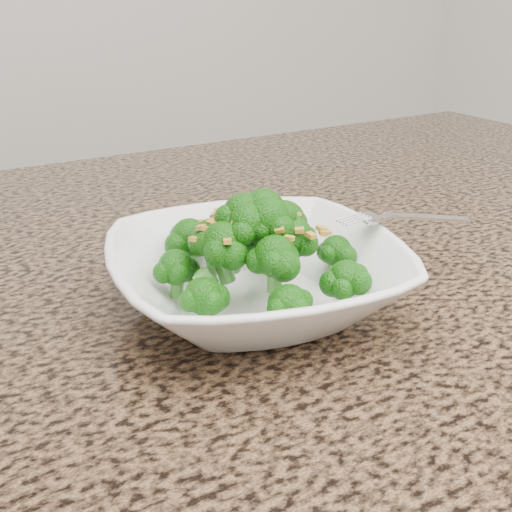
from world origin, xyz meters
TOP-DOWN VIEW (x-y plane):
  - granite_counter at (0.00, 0.30)m, footprint 1.64×1.04m
  - bowl at (-0.04, 0.23)m, footprint 0.30×0.30m
  - broccoli_pile at (-0.04, 0.23)m, footprint 0.22×0.22m
  - garlic_topping at (-0.04, 0.23)m, footprint 0.13×0.13m
  - fork at (0.09, 0.21)m, footprint 0.17×0.03m

SIDE VIEW (x-z plane):
  - granite_counter at x=0.00m, z-range 0.87..0.90m
  - bowl at x=-0.04m, z-range 0.90..0.96m
  - fork at x=0.09m, z-range 0.96..0.97m
  - broccoli_pile at x=-0.04m, z-range 0.96..1.03m
  - garlic_topping at x=-0.04m, z-range 1.03..1.03m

